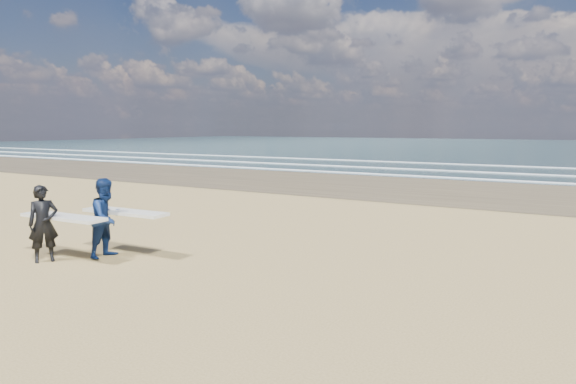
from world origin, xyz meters
The scene contains 2 objects.
surfer_near centered at (-0.58, -0.09, 0.86)m, with size 2.22×1.03×1.68m.
surfer_far centered at (0.25, 0.86, 0.90)m, with size 2.22×1.13×1.79m.
Camera 1 is at (9.55, -6.82, 2.93)m, focal length 32.00 mm.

